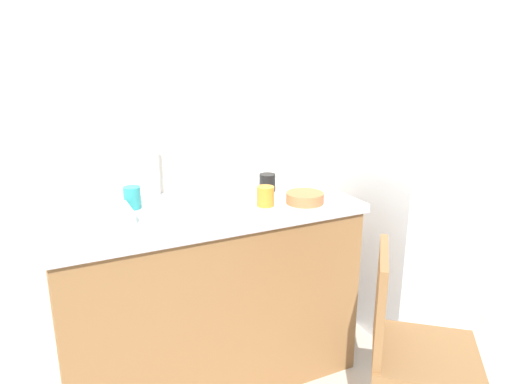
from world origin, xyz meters
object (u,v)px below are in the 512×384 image
Objects in this scene: terracotta_bowl at (305,198)px; cup_white at (217,204)px; cup_black at (267,182)px; refrigerator at (410,227)px; cup_orange at (265,196)px; dish_tray at (97,217)px; cup_teal at (132,198)px; chair at (410,347)px.

cup_white is (-0.44, 0.01, 0.03)m from terracotta_bowl.
cup_white reaches higher than cup_black.
refrigerator reaches higher than cup_black.
refrigerator is 1.34m from cup_white.
cup_orange is (-1.02, -0.11, 0.36)m from refrigerator.
cup_black is at bearing 6.91° from dish_tray.
cup_orange is at bearing -8.55° from dish_tray.
refrigerator reaches higher than cup_teal.
cup_orange is 0.26m from cup_white.
cup_black is 0.45m from cup_white.
cup_black is (-0.07, 0.26, 0.02)m from terracotta_bowl.
terracotta_bowl is (-0.84, -0.16, 0.34)m from refrigerator.
terracotta_bowl is (-0.08, 0.67, 0.43)m from chair.
refrigerator is 0.98m from cup_black.
cup_white reaches higher than dish_tray.
chair is at bearing -81.01° from cup_black.
refrigerator reaches higher than dish_tray.
terracotta_bowl is 0.27m from cup_black.
dish_tray is (-1.01, 0.83, 0.43)m from chair.
refrigerator is 12.71× the size of cup_orange.
cup_black is 0.84× the size of cup_white.
cup_teal reaches higher than dish_tray.
chair is 8.50× the size of cup_white.
cup_teal is at bearing 159.82° from terracotta_bowl.
terracotta_bowl is 0.44m from cup_white.
cup_teal is at bearing 34.91° from dish_tray.
cup_black is at bearing 173.37° from refrigerator.
cup_white is (0.48, -0.14, 0.03)m from dish_tray.
terracotta_bowl is 1.71× the size of cup_white.
dish_tray is 3.03× the size of cup_orange.
cup_white is at bearing -173.15° from cup_orange.
refrigerator is 1.64m from cup_teal.
chair is 0.98m from cup_white.
dish_tray is 2.67× the size of cup_white.
chair is at bearing -83.14° from terracotta_bowl.
dish_tray is 3.18× the size of cup_black.
terracotta_bowl is 0.80m from cup_teal.
refrigerator is 4.19× the size of dish_tray.
refrigerator is 11.21× the size of cup_white.
cup_black is (0.12, 0.22, -0.00)m from cup_orange.
chair is (-0.75, -0.83, -0.09)m from refrigerator.
chair is at bearing -69.39° from cup_orange.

